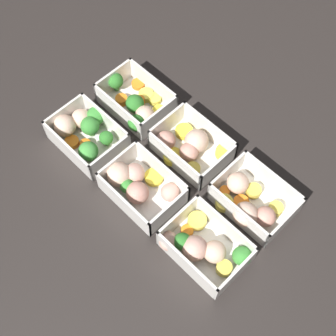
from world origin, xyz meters
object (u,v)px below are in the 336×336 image
at_px(container_near_left, 250,202).
at_px(container_far_left, 203,247).
at_px(container_far_right, 86,132).
at_px(container_far_center, 138,185).
at_px(container_near_right, 137,104).
at_px(container_near_center, 189,146).

bearing_deg(container_near_left, container_far_left, 89.52).
xyz_separation_m(container_near_left, container_far_right, (0.34, 0.12, 0.00)).
distance_m(container_far_left, container_far_right, 0.34).
relative_size(container_far_center, container_far_right, 0.95).
xyz_separation_m(container_near_right, container_far_center, (-0.14, 0.13, 0.00)).
bearing_deg(container_near_center, container_near_right, 1.12).
distance_m(container_near_left, container_near_right, 0.32).
height_order(container_near_left, container_far_center, same).
height_order(container_near_right, container_far_right, same).
distance_m(container_near_center, container_near_right, 0.15).
xyz_separation_m(container_near_center, container_far_right, (0.17, 0.13, 0.00)).
bearing_deg(container_far_center, container_far_left, 178.85).
bearing_deg(container_far_left, container_far_right, -1.47).
xyz_separation_m(container_near_center, container_far_left, (-0.17, 0.14, 0.00)).
xyz_separation_m(container_far_left, container_far_center, (0.17, -0.00, 0.00)).
distance_m(container_far_center, container_far_right, 0.16).
xyz_separation_m(container_near_left, container_near_right, (0.32, -0.01, 0.00)).
height_order(container_near_center, container_far_right, same).
bearing_deg(container_far_right, container_far_center, 178.19).
relative_size(container_far_left, container_far_right, 0.90).
xyz_separation_m(container_near_center, container_near_right, (0.15, 0.00, 0.00)).
bearing_deg(container_near_right, container_far_center, 137.96).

